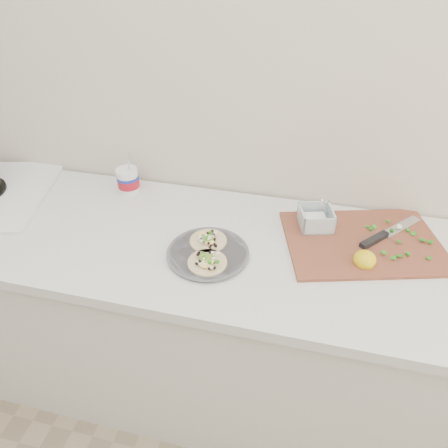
# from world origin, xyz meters

# --- Properties ---
(counter) EXTENTS (2.44, 0.66, 0.90)m
(counter) POSITION_xyz_m (0.00, 1.43, 0.45)
(counter) COLOR silver
(counter) RESTS_ON ground
(taco_plate) EXTENTS (0.27, 0.27, 0.04)m
(taco_plate) POSITION_xyz_m (0.17, 1.34, 0.92)
(taco_plate) COLOR #56555C
(taco_plate) RESTS_ON counter
(tub) EXTENTS (0.09, 0.09, 0.20)m
(tub) POSITION_xyz_m (-0.24, 1.64, 0.96)
(tub) COLOR white
(tub) RESTS_ON counter
(cutboard) EXTENTS (0.59, 0.48, 0.08)m
(cutboard) POSITION_xyz_m (0.65, 1.53, 0.92)
(cutboard) COLOR brown
(cutboard) RESTS_ON counter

